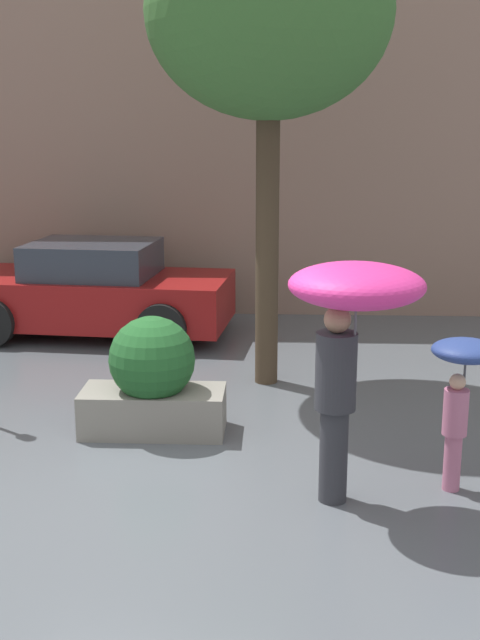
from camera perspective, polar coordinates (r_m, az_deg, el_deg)
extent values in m
plane|color=#51565B|center=(7.11, -6.87, -11.26)|extent=(40.00, 40.00, 0.00)
cube|color=#8C6B5B|center=(12.91, -2.47, 13.70)|extent=(18.00, 0.30, 6.00)
cube|color=gray|center=(8.08, -6.18, -6.45)|extent=(1.42, 0.63, 0.44)
sphere|color=#1E5123|center=(7.91, -6.28, -2.78)|extent=(0.85, 0.85, 0.85)
cylinder|color=#2D2D33|center=(6.61, 6.67, -9.50)|extent=(0.23, 0.23, 0.79)
cylinder|color=#2D2D33|center=(6.37, 6.84, -3.64)|extent=(0.33, 0.33, 0.63)
sphere|color=#997056|center=(6.26, 6.95, 0.04)|extent=(0.21, 0.21, 0.21)
cylinder|color=#4C4C51|center=(6.22, 8.19, -0.58)|extent=(0.02, 0.02, 0.68)
ellipsoid|color=#E02D84|center=(6.14, 8.30, 2.48)|extent=(1.05, 1.05, 0.33)
cylinder|color=#B76684|center=(7.04, 14.86, -9.73)|extent=(0.14, 0.14, 0.49)
cylinder|color=#B76684|center=(6.88, 15.08, -6.34)|extent=(0.21, 0.21, 0.39)
sphere|color=tan|center=(6.79, 15.22, -4.26)|extent=(0.13, 0.13, 0.13)
cylinder|color=#4C4C51|center=(6.87, 15.66, -4.08)|extent=(0.02, 0.02, 0.49)
ellipsoid|color=navy|center=(6.80, 15.79, -2.11)|extent=(0.56, 0.56, 0.18)
cube|color=maroon|center=(11.89, -10.29, 1.51)|extent=(4.05, 2.09, 0.68)
cube|color=#2D333D|center=(11.78, -10.41, 4.29)|extent=(1.89, 1.63, 0.49)
cylinder|color=black|center=(13.13, -14.10, 1.62)|extent=(0.70, 0.29, 0.68)
cylinder|color=black|center=(10.79, -5.57, -0.60)|extent=(0.70, 0.29, 0.68)
cylinder|color=black|center=(12.43, -3.71, 1.34)|extent=(0.70, 0.29, 0.68)
cylinder|color=#423323|center=(9.26, 1.95, 5.79)|extent=(0.27, 0.27, 3.44)
ellipsoid|color=#38662D|center=(9.25, 2.08, 21.08)|extent=(2.70, 2.70, 2.29)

